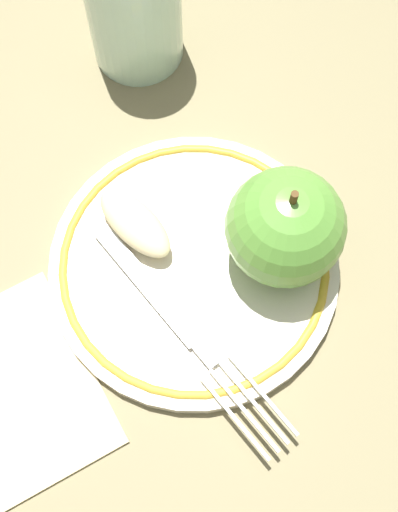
{
  "coord_description": "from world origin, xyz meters",
  "views": [
    {
      "loc": [
        -0.12,
        -0.11,
        0.48
      ],
      "look_at": [
        0.01,
        -0.0,
        0.03
      ],
      "focal_mm": 50.0,
      "sensor_mm": 36.0,
      "label": 1
    }
  ],
  "objects_px": {
    "fork": "(182,327)",
    "drinking_glass": "(133,1)",
    "apple_red_whole": "(285,227)",
    "plate": "(199,270)",
    "apple_slice_front": "(135,223)"
  },
  "relations": [
    {
      "from": "apple_red_whole",
      "to": "drinking_glass",
      "type": "height_order",
      "value": "drinking_glass"
    },
    {
      "from": "plate",
      "to": "apple_slice_front",
      "type": "bearing_deg",
      "value": 97.7
    },
    {
      "from": "fork",
      "to": "drinking_glass",
      "type": "bearing_deg",
      "value": 149.49
    },
    {
      "from": "plate",
      "to": "apple_slice_front",
      "type": "relative_size",
      "value": 3.1
    },
    {
      "from": "apple_red_whole",
      "to": "apple_slice_front",
      "type": "relative_size",
      "value": 1.36
    },
    {
      "from": "apple_red_whole",
      "to": "drinking_glass",
      "type": "xyz_separation_m",
      "value": [
        0.07,
        0.2,
        0.0
      ]
    },
    {
      "from": "apple_red_whole",
      "to": "apple_slice_front",
      "type": "height_order",
      "value": "apple_red_whole"
    },
    {
      "from": "apple_red_whole",
      "to": "fork",
      "type": "xyz_separation_m",
      "value": [
        -0.09,
        0.02,
        -0.04
      ]
    },
    {
      "from": "apple_slice_front",
      "to": "fork",
      "type": "bearing_deg",
      "value": -18.5
    },
    {
      "from": "plate",
      "to": "apple_red_whole",
      "type": "bearing_deg",
      "value": -37.61
    },
    {
      "from": "plate",
      "to": "fork",
      "type": "xyz_separation_m",
      "value": [
        -0.04,
        -0.02,
        0.01
      ]
    },
    {
      "from": "fork",
      "to": "drinking_glass",
      "type": "xyz_separation_m",
      "value": [
        0.16,
        0.18,
        0.04
      ]
    },
    {
      "from": "apple_red_whole",
      "to": "drinking_glass",
      "type": "bearing_deg",
      "value": 70.13
    },
    {
      "from": "apple_slice_front",
      "to": "drinking_glass",
      "type": "bearing_deg",
      "value": 138.11
    },
    {
      "from": "plate",
      "to": "fork",
      "type": "distance_m",
      "value": 0.05
    }
  ]
}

